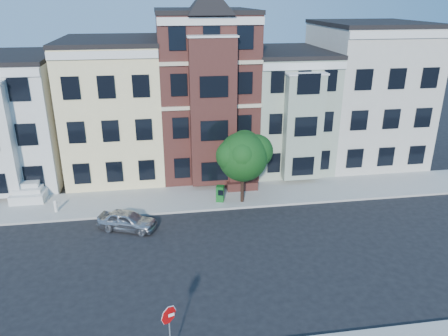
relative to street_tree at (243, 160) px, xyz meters
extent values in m
plane|color=black|center=(-1.59, -6.84, -3.15)|extent=(120.00, 120.00, 0.00)
cube|color=#9E9B93|center=(-1.59, 1.16, -3.08)|extent=(60.00, 4.00, 0.15)
cube|color=silver|center=(-16.59, 7.66, 1.35)|extent=(8.00, 9.00, 9.00)
cube|color=#F6E2A3|center=(-8.59, 7.66, 1.85)|extent=(7.00, 9.00, 10.00)
cube|color=#431F1A|center=(-1.59, 7.66, 2.85)|extent=(7.00, 9.00, 12.00)
cube|color=#94A38C|center=(4.91, 7.66, 1.35)|extent=(6.00, 9.00, 9.00)
cube|color=beige|center=(11.91, 7.66, 2.35)|extent=(8.00, 9.00, 11.00)
imported|color=#A8A9B0|center=(-7.52, -2.44, -2.55)|extent=(3.82, 2.63, 1.21)
cube|color=#146320|center=(-1.48, 0.26, -2.45)|extent=(0.62, 0.58, 1.11)
cylinder|color=white|center=(-12.19, 0.35, -2.69)|extent=(0.29, 0.29, 0.63)
camera|label=1|loc=(-5.32, -26.26, 9.97)|focal=35.00mm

